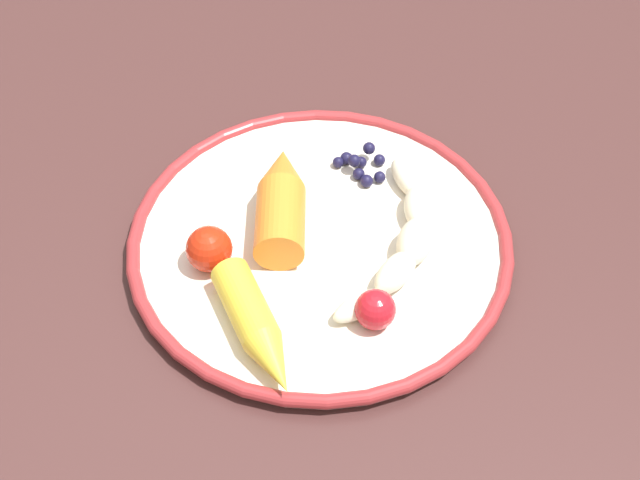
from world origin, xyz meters
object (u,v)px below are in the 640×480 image
object	(u,v)px
banana	(403,241)
carrot_orange	(281,200)
tomato_near	(209,249)
blueberry_pile	(362,165)
plate	(320,242)
tomato_mid	(375,310)
carrot_yellow	(257,328)
dining_table	(338,342)

from	to	relation	value
banana	carrot_orange	world-z (taller)	carrot_orange
tomato_near	blueberry_pile	bearing A→B (deg)	-129.83
blueberry_pile	tomato_near	world-z (taller)	tomato_near
plate	carrot_orange	distance (m)	0.05
plate	tomato_mid	size ratio (longest dim) A/B	10.10
banana	carrot_yellow	xyz separation A→B (m)	(0.10, 0.11, 0.00)
dining_table	carrot_orange	size ratio (longest dim) A/B	7.53
dining_table	tomato_mid	xyz separation A→B (m)	(-0.04, 0.04, 0.11)
plate	blueberry_pile	bearing A→B (deg)	-104.77
plate	carrot_orange	world-z (taller)	carrot_orange
carrot_orange	tomato_near	world-z (taller)	carrot_orange
dining_table	carrot_orange	world-z (taller)	carrot_orange
plate	tomato_mid	bearing A→B (deg)	126.21
dining_table	banana	bearing A→B (deg)	-144.15
blueberry_pile	tomato_near	size ratio (longest dim) A/B	1.30
tomato_near	carrot_orange	bearing A→B (deg)	-127.55
carrot_orange	tomato_near	xyz separation A→B (m)	(0.05, 0.06, -0.00)
banana	carrot_orange	distance (m)	0.11
plate	blueberry_pile	xyz separation A→B (m)	(-0.02, -0.09, 0.01)
dining_table	tomato_near	size ratio (longest dim) A/B	24.71
banana	tomato_mid	distance (m)	0.08
blueberry_pile	carrot_yellow	bearing A→B (deg)	74.78
banana	tomato_near	distance (m)	0.16
carrot_yellow	tomato_near	distance (m)	0.09
dining_table	tomato_near	world-z (taller)	tomato_near
plate	tomato_near	world-z (taller)	tomato_near
banana	tomato_near	size ratio (longest dim) A/B	5.08
dining_table	carrot_yellow	size ratio (longest dim) A/B	7.95
banana	carrot_yellow	distance (m)	0.15
carrot_yellow	tomato_mid	distance (m)	0.09
plate	banana	bearing A→B (deg)	-179.72
blueberry_pile	tomato_mid	bearing A→B (deg)	101.30
banana	tomato_near	xyz separation A→B (m)	(0.16, 0.04, 0.01)
plate	banana	world-z (taller)	banana
plate	dining_table	bearing A→B (deg)	122.59
banana	tomato_near	world-z (taller)	tomato_near
dining_table	blueberry_pile	xyz separation A→B (m)	(-0.00, -0.13, 0.11)
dining_table	banana	world-z (taller)	banana
carrot_orange	tomato_mid	size ratio (longest dim) A/B	3.90
tomato_near	carrot_yellow	bearing A→B (deg)	128.33
dining_table	tomato_mid	distance (m)	0.13
carrot_yellow	blueberry_pile	world-z (taller)	carrot_yellow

